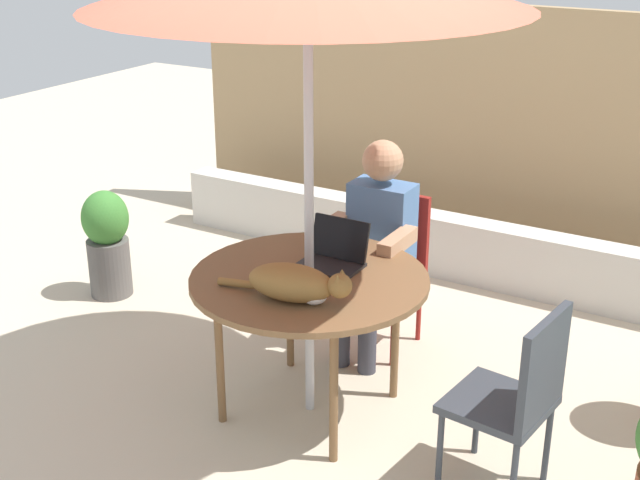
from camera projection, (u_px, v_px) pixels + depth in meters
The scene contains 10 objects.
ground_plane at pixel (310, 408), 4.33m from camera, with size 14.00×14.00×0.00m, color beige.
fence_back at pixel (491, 132), 5.96m from camera, with size 4.75×0.08×1.74m, color tan.
planter_wall_low at pixel (454, 247), 5.75m from camera, with size 4.28×0.20×0.42m, color beige.
patio_table at pixel (309, 286), 4.07m from camera, with size 1.14×1.14×0.73m.
chair_occupied at pixel (387, 258), 4.81m from camera, with size 0.40×0.40×0.87m.
chair_empty at pixel (519, 391), 3.52m from camera, with size 0.44×0.44×0.87m.
person_seated at pixel (376, 239), 4.63m from camera, with size 0.48×0.48×1.21m.
laptop at pixel (335, 252), 4.17m from camera, with size 0.30×0.25×0.21m.
cat at pixel (296, 284), 3.78m from camera, with size 0.65×0.26×0.17m.
potted_plant_corner at pixel (107, 241), 5.43m from camera, with size 0.30×0.30×0.70m.
Camera 1 is at (1.91, -3.16, 2.41)m, focal length 48.16 mm.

